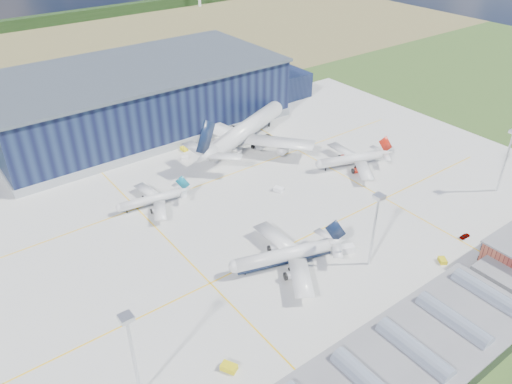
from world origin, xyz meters
name	(u,v)px	position (x,y,z in m)	size (l,w,h in m)	color
ground	(274,226)	(0.00, 0.00, 0.00)	(600.00, 600.00, 0.00)	#2C4B1C
apron	(255,212)	(0.00, 10.00, 0.03)	(220.00, 160.00, 0.08)	#ADADA7
farmland	(50,57)	(0.00, 220.00, 0.00)	(600.00, 220.00, 0.01)	olive
treeline	(13,25)	(0.00, 300.00, 4.00)	(600.00, 8.00, 8.00)	black
hangar	(143,99)	(2.81, 94.80, 11.62)	(145.00, 62.00, 26.10)	black
glass_concourse	(422,351)	(-6.45, -60.00, 3.69)	(78.00, 23.00, 8.60)	black
light_mast_west	(131,344)	(-60.00, -30.00, 15.43)	(2.60, 2.60, 23.00)	silver
light_mast_center	(376,219)	(10.00, -30.00, 15.43)	(2.60, 2.60, 23.00)	silver
light_mast_east	(508,151)	(75.00, -30.00, 15.43)	(2.60, 2.60, 23.00)	silver
airliner_navy	(284,249)	(-9.80, -16.12, 5.82)	(35.71, 34.93, 11.64)	silver
airliner_red	(351,155)	(46.53, 12.61, 5.23)	(32.07, 31.37, 10.46)	silver
airliner_widebody	(246,121)	(26.54, 51.69, 10.21)	(62.61, 61.25, 20.42)	silver
airliner_regional	(150,196)	(-25.62, 33.07, 4.26)	(26.12, 25.55, 8.52)	silver
gse_tug_a	(229,367)	(-41.64, -36.02, 0.74)	(2.16, 3.53, 1.47)	gold
gse_tug_b	(442,261)	(27.15, -41.98, 0.61)	(1.87, 2.81, 1.22)	gold
gse_van_a	(345,249)	(8.29, -22.33, 1.15)	(2.31, 5.28, 2.31)	white
gse_cart_a	(279,189)	(14.21, 15.38, 0.71)	(2.19, 3.29, 1.43)	white
gse_van_b	(235,153)	(17.39, 46.43, 1.18)	(2.36, 5.16, 2.36)	white
gse_tug_c	(184,149)	(3.36, 62.00, 0.71)	(2.02, 3.22, 1.41)	gold
gse_cart_b	(185,158)	(0.03, 55.44, 0.59)	(1.81, 2.72, 1.18)	white
car_a	(465,236)	(42.37, -39.05, 0.63)	(1.49, 3.71, 1.26)	#99999E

